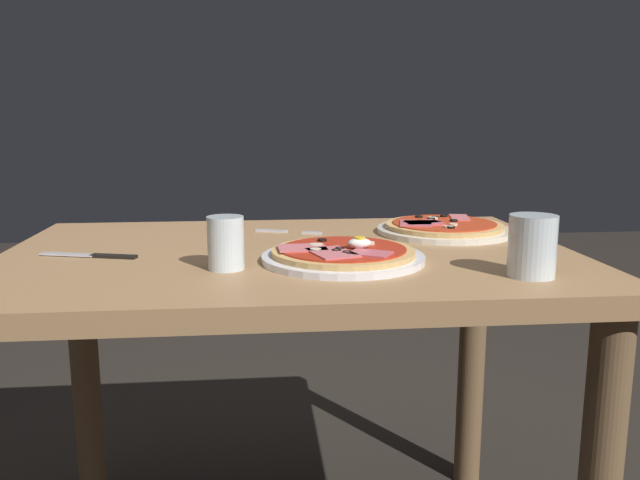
{
  "coord_description": "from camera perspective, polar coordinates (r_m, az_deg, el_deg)",
  "views": [
    {
      "loc": [
        -0.06,
        -1.26,
        1.0
      ],
      "look_at": [
        0.06,
        -0.05,
        0.76
      ],
      "focal_mm": 36.06,
      "sensor_mm": 36.0,
      "label": 1
    }
  ],
  "objects": [
    {
      "name": "dining_table",
      "position": [
        1.32,
        -2.68,
        -6.1
      ],
      "size": [
        1.13,
        0.77,
        0.73
      ],
      "color": "#9E754C",
      "rests_on": "ground"
    },
    {
      "name": "pizza_foreground",
      "position": [
        1.19,
        2.05,
        -1.31
      ],
      "size": [
        0.3,
        0.3,
        0.05
      ],
      "color": "white",
      "rests_on": "dining_table"
    },
    {
      "name": "pizza_across_left",
      "position": [
        1.5,
        10.91,
        1.06
      ],
      "size": [
        0.31,
        0.31,
        0.03
      ],
      "color": "silver",
      "rests_on": "dining_table"
    },
    {
      "name": "water_glass_near",
      "position": [
        1.13,
        -8.36,
        -0.58
      ],
      "size": [
        0.06,
        0.06,
        0.09
      ],
      "color": "silver",
      "rests_on": "dining_table"
    },
    {
      "name": "water_glass_far",
      "position": [
        1.13,
        18.29,
        -0.87
      ],
      "size": [
        0.08,
        0.08,
        0.1
      ],
      "color": "silver",
      "rests_on": "dining_table"
    },
    {
      "name": "fork",
      "position": [
        1.49,
        -3.3,
        0.77
      ],
      "size": [
        0.15,
        0.07,
        0.0
      ],
      "color": "silver",
      "rests_on": "dining_table"
    },
    {
      "name": "knife",
      "position": [
        1.3,
        -19.33,
        -1.31
      ],
      "size": [
        0.19,
        0.07,
        0.01
      ],
      "color": "silver",
      "rests_on": "dining_table"
    }
  ]
}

